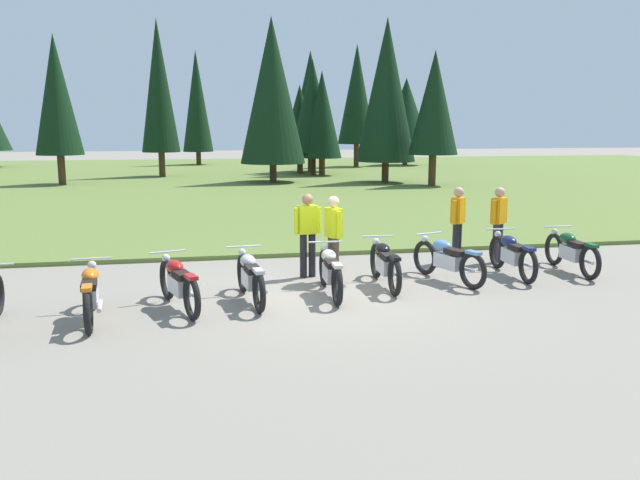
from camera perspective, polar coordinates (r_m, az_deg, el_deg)
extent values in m
plane|color=gray|center=(11.54, 0.56, -4.91)|extent=(140.00, 140.00, 0.00)
cube|color=#5B7033|center=(36.58, -7.39, 5.37)|extent=(80.00, 44.00, 0.10)
cylinder|color=#47331E|center=(38.17, 0.17, 6.42)|extent=(0.36, 0.36, 1.13)
cone|color=black|center=(38.10, 0.17, 11.03)|extent=(2.30, 2.30, 5.00)
cylinder|color=#47331E|center=(41.45, -0.83, 6.88)|extent=(0.36, 0.36, 1.39)
cone|color=black|center=(41.42, -0.85, 12.15)|extent=(2.85, 2.85, 6.23)
cylinder|color=#47331E|center=(39.90, -1.78, 6.66)|extent=(0.36, 0.36, 1.25)
cone|color=black|center=(39.83, -1.80, 10.56)|extent=(2.41, 2.41, 4.19)
cylinder|color=#47331E|center=(34.77, -21.86, 5.71)|extent=(0.36, 0.36, 1.57)
cone|color=black|center=(34.73, -22.27, 11.79)|extent=(2.29, 2.29, 5.83)
cylinder|color=#47331E|center=(38.69, -0.64, 6.69)|extent=(0.36, 0.36, 1.43)
cone|color=black|center=(38.64, -0.65, 11.75)|extent=(2.65, 2.65, 5.39)
cylinder|color=#47331E|center=(33.72, -4.16, 5.87)|extent=(0.36, 0.36, 1.08)
cone|color=black|center=(33.68, -4.26, 13.03)|extent=(3.34, 3.34, 7.33)
cylinder|color=#47331E|center=(33.60, 5.78, 5.92)|extent=(0.36, 0.36, 1.19)
cone|color=black|center=(33.56, 5.90, 13.02)|extent=(3.03, 3.03, 7.13)
cylinder|color=#47331E|center=(38.66, -13.78, 6.45)|extent=(0.36, 0.36, 1.50)
cone|color=black|center=(38.66, -14.07, 13.08)|extent=(2.16, 2.16, 7.45)
cylinder|color=#47331E|center=(46.60, 3.22, 7.42)|extent=(0.36, 0.36, 1.72)
cone|color=black|center=(46.60, 3.27, 12.73)|extent=(2.66, 2.66, 6.90)
cylinder|color=#47331E|center=(32.13, 9.88, 6.02)|extent=(0.36, 0.36, 1.61)
cone|color=black|center=(32.08, 10.06, 11.86)|extent=(2.38, 2.38, 4.93)
cylinder|color=#47331E|center=(49.89, -10.67, 7.07)|extent=(0.36, 0.36, 1.08)
cone|color=black|center=(49.87, -10.83, 11.96)|extent=(2.25, 2.25, 7.44)
cylinder|color=#47331E|center=(48.85, 7.52, 7.43)|extent=(0.36, 0.36, 1.64)
cone|color=black|center=(48.82, 7.61, 11.21)|extent=(3.51, 3.51, 4.81)
torus|color=black|center=(11.30, -19.40, -4.00)|extent=(0.17, 0.71, 0.70)
torus|color=black|center=(9.94, -19.80, -5.90)|extent=(0.17, 0.71, 0.70)
cube|color=silver|center=(10.61, -19.61, -4.63)|extent=(0.26, 0.66, 0.28)
ellipsoid|color=orange|center=(10.72, -19.64, -2.94)|extent=(0.30, 0.50, 0.22)
cube|color=black|center=(10.34, -19.74, -3.75)|extent=(0.26, 0.50, 0.10)
cube|color=orange|center=(9.86, -19.92, -4.00)|extent=(0.17, 0.33, 0.06)
cylinder|color=silver|center=(11.09, -19.58, -1.56)|extent=(0.62, 0.09, 0.03)
sphere|color=silver|center=(11.23, -19.51, -2.09)|extent=(0.14, 0.14, 0.14)
cylinder|color=silver|center=(10.33, -18.88, -5.54)|extent=(0.12, 0.55, 0.07)
torus|color=black|center=(11.52, -13.36, -3.42)|extent=(0.31, 0.70, 0.70)
torus|color=black|center=(10.22, -11.26, -5.07)|extent=(0.31, 0.70, 0.70)
cube|color=silver|center=(10.86, -12.39, -3.94)|extent=(0.39, 0.67, 0.28)
ellipsoid|color=#AD1919|center=(10.96, -12.71, -2.32)|extent=(0.39, 0.54, 0.22)
cube|color=black|center=(10.60, -12.09, -3.05)|extent=(0.36, 0.52, 0.10)
cube|color=#AD1919|center=(10.14, -11.33, -3.21)|extent=(0.23, 0.35, 0.06)
cylinder|color=silver|center=(11.32, -13.33, -1.02)|extent=(0.60, 0.22, 0.03)
sphere|color=silver|center=(11.46, -13.47, -1.56)|extent=(0.14, 0.14, 0.14)
cylinder|color=silver|center=(10.64, -11.18, -4.74)|extent=(0.23, 0.55, 0.07)
torus|color=black|center=(11.79, -6.84, -2.92)|extent=(0.18, 0.71, 0.70)
torus|color=black|center=(10.45, -5.42, -4.57)|extent=(0.18, 0.71, 0.70)
cube|color=silver|center=(11.11, -6.18, -3.45)|extent=(0.27, 0.66, 0.28)
ellipsoid|color=#B7B7BC|center=(11.22, -6.38, -1.85)|extent=(0.31, 0.51, 0.22)
cube|color=black|center=(10.85, -5.97, -2.58)|extent=(0.27, 0.50, 0.10)
cube|color=#B7B7BC|center=(10.37, -5.45, -2.76)|extent=(0.18, 0.33, 0.06)
cylinder|color=silver|center=(11.59, -6.80, -0.57)|extent=(0.62, 0.10, 0.03)
sphere|color=silver|center=(11.73, -6.90, -1.09)|extent=(0.14, 0.14, 0.14)
cylinder|color=silver|center=(10.87, -5.13, -4.27)|extent=(0.13, 0.55, 0.07)
torus|color=black|center=(12.16, 0.36, -2.44)|extent=(0.13, 0.70, 0.70)
torus|color=black|center=(10.82, 1.53, -4.03)|extent=(0.13, 0.70, 0.70)
cube|color=silver|center=(11.48, 0.91, -2.95)|extent=(0.22, 0.65, 0.28)
ellipsoid|color=beige|center=(11.59, 0.77, -1.40)|extent=(0.28, 0.49, 0.22)
cube|color=black|center=(11.22, 1.10, -2.10)|extent=(0.24, 0.49, 0.10)
cube|color=beige|center=(10.74, 1.53, -2.27)|extent=(0.15, 0.33, 0.06)
cylinder|color=silver|center=(11.96, 0.44, -0.16)|extent=(0.62, 0.06, 0.03)
sphere|color=silver|center=(12.10, 0.35, -0.67)|extent=(0.14, 0.14, 0.14)
cylinder|color=silver|center=(11.24, 1.87, -3.76)|extent=(0.09, 0.55, 0.07)
torus|color=black|center=(12.82, 4.97, -1.83)|extent=(0.13, 0.70, 0.70)
torus|color=black|center=(11.50, 6.62, -3.24)|extent=(0.13, 0.70, 0.70)
cube|color=silver|center=(12.15, 5.75, -2.27)|extent=(0.22, 0.65, 0.28)
ellipsoid|color=black|center=(12.26, 5.57, -0.81)|extent=(0.28, 0.49, 0.22)
cube|color=black|center=(11.90, 6.04, -1.45)|extent=(0.24, 0.49, 0.10)
cube|color=black|center=(11.43, 6.65, -1.58)|extent=(0.15, 0.33, 0.06)
cylinder|color=silver|center=(12.63, 5.12, 0.34)|extent=(0.62, 0.06, 0.03)
sphere|color=silver|center=(12.77, 4.98, -0.14)|extent=(0.14, 0.14, 0.14)
cylinder|color=silver|center=(11.92, 6.76, -3.01)|extent=(0.09, 0.55, 0.07)
torus|color=black|center=(13.25, 9.26, -1.53)|extent=(0.32, 0.70, 0.70)
torus|color=black|center=(12.21, 13.35, -2.66)|extent=(0.32, 0.70, 0.70)
cube|color=silver|center=(12.71, 11.23, -1.86)|extent=(0.39, 0.67, 0.28)
ellipsoid|color=#598CC6|center=(12.80, 10.75, -0.49)|extent=(0.40, 0.54, 0.22)
cube|color=black|center=(12.51, 11.92, -1.05)|extent=(0.36, 0.52, 0.10)
cube|color=#598CC6|center=(12.15, 13.41, -1.10)|extent=(0.23, 0.35, 0.06)
cylinder|color=silver|center=(13.08, 9.60, 0.58)|extent=(0.60, 0.23, 0.03)
sphere|color=silver|center=(13.20, 9.25, 0.10)|extent=(0.14, 0.14, 0.14)
cylinder|color=silver|center=(12.61, 12.58, -2.47)|extent=(0.24, 0.54, 0.07)
torus|color=black|center=(14.15, 15.40, -1.03)|extent=(0.13, 0.70, 0.70)
torus|color=black|center=(12.91, 17.92, -2.20)|extent=(0.13, 0.70, 0.70)
cube|color=silver|center=(13.52, 16.61, -1.38)|extent=(0.22, 0.65, 0.28)
ellipsoid|color=navy|center=(13.63, 16.35, -0.08)|extent=(0.28, 0.49, 0.22)
cube|color=black|center=(13.28, 17.06, -0.64)|extent=(0.24, 0.49, 0.10)
cube|color=navy|center=(12.85, 18.00, -0.72)|extent=(0.15, 0.32, 0.06)
cylinder|color=silver|center=(13.97, 15.66, 0.94)|extent=(0.62, 0.05, 0.03)
sphere|color=silver|center=(14.10, 15.44, 0.50)|extent=(0.14, 0.14, 0.14)
cylinder|color=silver|center=(13.33, 17.68, -2.03)|extent=(0.09, 0.55, 0.07)
torus|color=black|center=(14.86, 19.97, -0.76)|extent=(0.13, 0.70, 0.70)
torus|color=black|center=(13.67, 22.76, -1.84)|extent=(0.13, 0.70, 0.70)
cube|color=silver|center=(14.25, 21.32, -1.08)|extent=(0.22, 0.65, 0.28)
ellipsoid|color=#144C23|center=(14.36, 21.04, 0.15)|extent=(0.28, 0.49, 0.22)
cube|color=black|center=(14.03, 21.82, -0.37)|extent=(0.24, 0.49, 0.10)
cube|color=#144C23|center=(13.61, 22.86, -0.44)|extent=(0.15, 0.32, 0.06)
cylinder|color=silver|center=(14.69, 20.28, 1.12)|extent=(0.62, 0.05, 0.03)
sphere|color=silver|center=(14.81, 20.02, 0.70)|extent=(0.14, 0.14, 0.14)
cylinder|color=silver|center=(14.09, 22.39, -1.69)|extent=(0.09, 0.55, 0.07)
cylinder|color=#2D2D38|center=(14.63, 15.25, -0.31)|extent=(0.14, 0.14, 0.88)
cylinder|color=#2D2D38|center=(14.79, 15.56, -0.21)|extent=(0.14, 0.14, 0.88)
cube|color=orange|center=(14.61, 15.54, 2.52)|extent=(0.42, 0.39, 0.56)
sphere|color=tan|center=(14.56, 15.61, 4.08)|extent=(0.22, 0.22, 0.22)
cylinder|color=orange|center=(14.40, 15.12, 2.36)|extent=(0.09, 0.09, 0.52)
cylinder|color=orange|center=(14.81, 15.93, 2.52)|extent=(0.09, 0.09, 0.52)
cylinder|color=black|center=(12.86, -0.71, -1.34)|extent=(0.14, 0.14, 0.88)
cylinder|color=black|center=(12.82, -1.48, -1.39)|extent=(0.14, 0.14, 0.88)
cube|color=#D8EA19|center=(12.72, -1.10, 1.82)|extent=(0.38, 0.26, 0.56)
sphere|color=#9E7051|center=(12.67, -1.11, 3.61)|extent=(0.22, 0.22, 0.22)
cylinder|color=#D8EA19|center=(12.78, -0.11, 1.77)|extent=(0.09, 0.09, 0.52)
cylinder|color=#D8EA19|center=(12.66, -2.10, 1.68)|extent=(0.09, 0.09, 0.52)
cylinder|color=black|center=(14.63, 12.12, -0.18)|extent=(0.14, 0.14, 0.88)
cylinder|color=black|center=(14.46, 11.88, -0.29)|extent=(0.14, 0.14, 0.88)
cube|color=orange|center=(14.44, 12.11, 2.58)|extent=(0.41, 0.41, 0.56)
sphere|color=tan|center=(14.39, 12.16, 4.16)|extent=(0.22, 0.22, 0.22)
cylinder|color=orange|center=(14.65, 12.41, 2.60)|extent=(0.09, 0.09, 0.52)
cylinder|color=orange|center=(14.22, 11.79, 2.40)|extent=(0.09, 0.09, 0.52)
cylinder|color=#4C4233|center=(12.38, 1.37, -1.80)|extent=(0.14, 0.14, 0.88)
cylinder|color=#4C4233|center=(12.53, 1.00, -1.65)|extent=(0.14, 0.14, 0.88)
cube|color=#D8EA19|center=(12.33, 1.20, 1.55)|extent=(0.30, 0.40, 0.56)
sphere|color=beige|center=(12.27, 1.20, 3.40)|extent=(0.22, 0.22, 0.22)
cylinder|color=#D8EA19|center=(12.13, 1.69, 1.32)|extent=(0.09, 0.09, 0.52)
cylinder|color=#D8EA19|center=(12.53, 0.72, 1.60)|extent=(0.09, 0.09, 0.52)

